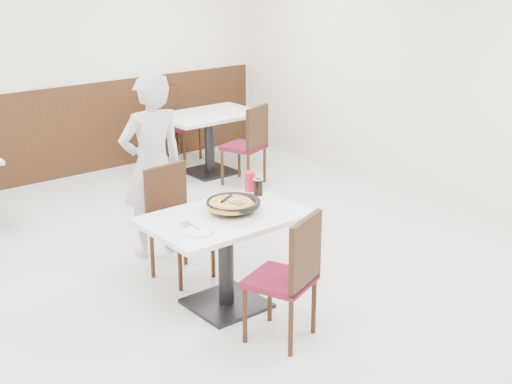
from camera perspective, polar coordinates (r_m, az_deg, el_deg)
floor at (r=6.07m, az=-2.51°, el=-6.87°), size 7.00×7.00×0.00m
wall_back at (r=8.64m, az=-16.81°, el=9.87°), size 6.00×0.04×2.80m
wall_right at (r=7.73m, az=15.74°, el=8.99°), size 0.04×7.00×2.80m
wainscot_back at (r=8.78m, az=-16.24°, el=4.39°), size 5.90×0.03×1.10m
main_table at (r=5.47m, az=-2.42°, el=-5.55°), size 1.28×0.93×0.75m
chair_near at (r=4.99m, az=1.95°, el=-6.82°), size 0.54×0.54×0.95m
chair_far at (r=5.92m, az=-5.97°, el=-2.62°), size 0.47×0.47×0.95m
trivet at (r=5.41m, az=-1.99°, el=-1.34°), size 0.12×0.12×0.04m
pizza_pan at (r=5.38m, az=-1.82°, el=-1.16°), size 0.41×0.41×0.01m
pizza at (r=5.35m, az=-2.03°, el=-1.10°), size 0.39×0.39×0.02m
pizza_server at (r=5.32m, az=-1.43°, el=-0.82°), size 0.10×0.11×0.00m
napkin at (r=5.02m, az=-4.89°, el=-3.24°), size 0.20×0.20×0.00m
side_plate at (r=5.01m, az=-4.60°, el=-3.19°), size 0.22×0.22×0.01m
fork at (r=5.09m, az=-5.01°, el=-2.74°), size 0.03×0.15×0.00m
cola_glass at (r=5.74m, az=0.17°, el=0.38°), size 0.08×0.08×0.13m
red_cup at (r=5.84m, az=-0.47°, el=0.86°), size 0.10×0.10×0.16m
diner_person at (r=6.32m, az=-8.31°, el=2.05°), size 0.63×0.44×1.66m
bg_table_right at (r=8.76m, az=-3.73°, el=3.90°), size 1.22×0.83×0.75m
bg_chair_right_near at (r=8.30m, az=-1.01°, el=3.80°), size 0.53×0.53×0.95m
bg_chair_right_far at (r=9.32m, az=-6.07°, el=5.37°), size 0.54×0.54×0.95m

